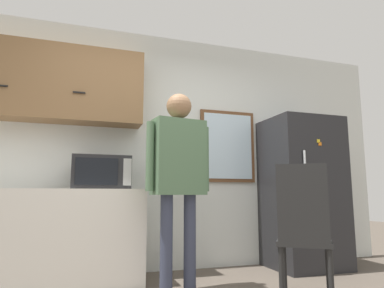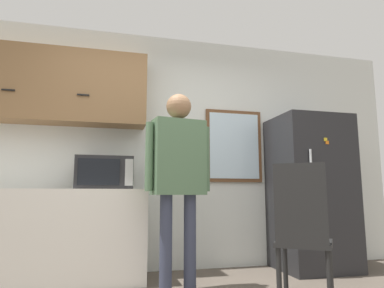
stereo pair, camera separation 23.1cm
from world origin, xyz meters
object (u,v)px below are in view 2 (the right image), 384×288
Objects in this scene: microwave at (104,173)px; chair at (302,228)px; person at (178,166)px; refrigerator at (311,192)px.

chair is (1.50, -1.10, -0.47)m from microwave.
microwave reaches higher than chair.
person reaches higher than microwave.
person is 1.18m from chair.
chair is at bearing -126.01° from refrigerator.
refrigerator is (2.29, -0.01, -0.18)m from microwave.
refrigerator is 1.37m from chair.
microwave is 1.92m from chair.
refrigerator is (1.64, 0.46, -0.23)m from person.
person is at bearing -35.39° from microwave.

